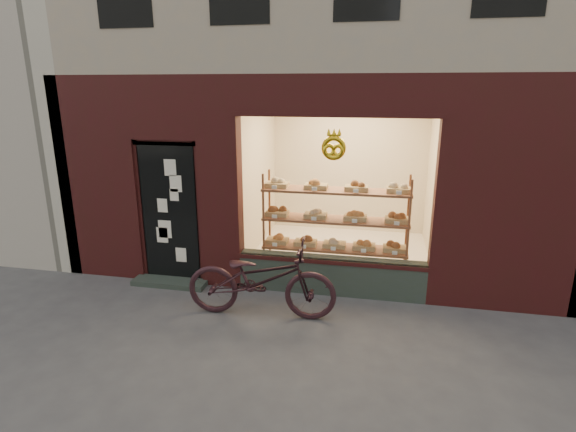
# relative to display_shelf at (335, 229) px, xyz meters

# --- Properties ---
(ground) EXTENTS (90.00, 90.00, 0.00)m
(ground) POSITION_rel_display_shelf_xyz_m (-0.45, -2.55, -0.85)
(ground) COLOR #3F3F41
(display_shelf) EXTENTS (2.20, 0.45, 1.70)m
(display_shelf) POSITION_rel_display_shelf_xyz_m (0.00, 0.00, 0.00)
(display_shelf) COLOR brown
(display_shelf) RESTS_ON ground
(bicycle) EXTENTS (2.01, 0.80, 1.03)m
(bicycle) POSITION_rel_display_shelf_xyz_m (-0.82, -1.30, -0.34)
(bicycle) COLOR black
(bicycle) RESTS_ON ground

